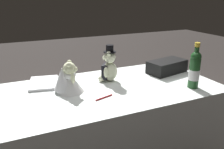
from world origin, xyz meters
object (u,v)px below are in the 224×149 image
object	(u,v)px
signing_pen	(105,97)
teddy_bear_bride	(68,80)
champagne_bottle	(195,69)
gift_case_black	(167,67)
guestbook	(44,83)
teddy_bear_groom	(109,67)

from	to	relation	value
signing_pen	teddy_bear_bride	bearing A→B (deg)	133.77
champagne_bottle	gift_case_black	size ratio (longest dim) A/B	0.91
teddy_bear_bride	signing_pen	distance (m)	0.29
gift_case_black	guestbook	distance (m)	1.04
signing_pen	gift_case_black	bearing A→B (deg)	21.04
guestbook	champagne_bottle	bearing A→B (deg)	-16.89
teddy_bear_groom	signing_pen	bearing A→B (deg)	-118.29
teddy_bear_groom	teddy_bear_bride	world-z (taller)	teddy_bear_groom
teddy_bear_bride	gift_case_black	size ratio (longest dim) A/B	0.63
teddy_bear_groom	gift_case_black	size ratio (longest dim) A/B	0.78
signing_pen	guestbook	xyz separation A→B (m)	(-0.33, 0.43, 0.00)
champagne_bottle	guestbook	bearing A→B (deg)	152.44
champagne_bottle	guestbook	world-z (taller)	champagne_bottle
gift_case_black	guestbook	world-z (taller)	gift_case_black
teddy_bear_bride	gift_case_black	world-z (taller)	teddy_bear_bride
champagne_bottle	gift_case_black	xyz separation A→B (m)	(0.04, 0.37, -0.09)
teddy_bear_bride	guestbook	distance (m)	0.27
teddy_bear_bride	champagne_bottle	bearing A→B (deg)	-18.98
teddy_bear_bride	guestbook	xyz separation A→B (m)	(-0.13, 0.22, -0.08)
teddy_bear_bride	teddy_bear_groom	bearing A→B (deg)	14.11
teddy_bear_groom	teddy_bear_bride	size ratio (longest dim) A/B	1.24
teddy_bear_groom	guestbook	bearing A→B (deg)	164.36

